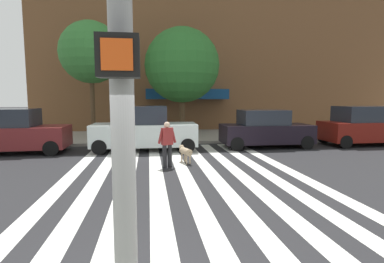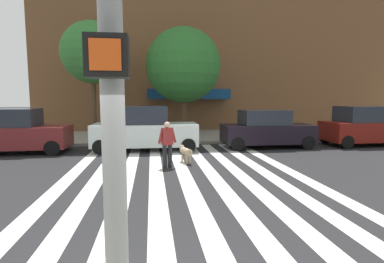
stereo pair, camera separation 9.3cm
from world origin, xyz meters
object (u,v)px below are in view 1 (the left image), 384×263
at_px(parked_car_third_in_line, 265,130).
at_px(dog_on_leash, 185,151).
at_px(street_tree_middle, 182,65).
at_px(parked_car_behind_first, 144,130).
at_px(pedestrian_dog_walker, 167,142).
at_px(parked_car_fourth_in_line, 367,126).
at_px(street_tree_nearest, 91,53).
at_px(parked_car_near_curb, 10,132).

bearing_deg(parked_car_third_in_line, dog_on_leash, -145.30).
bearing_deg(parked_car_third_in_line, street_tree_middle, 136.02).
xyz_separation_m(parked_car_behind_first, pedestrian_dog_walker, (0.89, -3.71, -0.06)).
bearing_deg(parked_car_fourth_in_line, dog_on_leash, -163.05).
bearing_deg(parked_car_behind_first, parked_car_third_in_line, -0.01).
height_order(street_tree_nearest, dog_on_leash, street_tree_nearest).
height_order(parked_car_behind_first, parked_car_fourth_in_line, parked_car_behind_first).
height_order(parked_car_near_curb, parked_car_behind_first, parked_car_behind_first).
height_order(parked_car_fourth_in_line, street_tree_nearest, street_tree_nearest).
relative_size(parked_car_near_curb, parked_car_behind_first, 0.98).
relative_size(parked_car_third_in_line, parked_car_fourth_in_line, 0.94).
distance_m(parked_car_third_in_line, dog_on_leash, 5.40).
bearing_deg(parked_car_third_in_line, pedestrian_dog_walker, -144.24).
distance_m(parked_car_third_in_line, street_tree_middle, 6.31).
height_order(parked_car_behind_first, pedestrian_dog_walker, parked_car_behind_first).
bearing_deg(parked_car_third_in_line, parked_car_fourth_in_line, -0.01).
distance_m(parked_car_behind_first, parked_car_third_in_line, 6.04).
bearing_deg(dog_on_leash, pedestrian_dog_walker, -138.40).
bearing_deg(parked_car_third_in_line, parked_car_behind_first, 179.99).
xyz_separation_m(parked_car_near_curb, pedestrian_dog_walker, (6.79, -3.70, -0.03)).
relative_size(street_tree_nearest, dog_on_leash, 6.51).
height_order(parked_car_fourth_in_line, street_tree_middle, street_tree_middle).
distance_m(street_tree_nearest, dog_on_leash, 9.37).
bearing_deg(pedestrian_dog_walker, parked_car_behind_first, 103.48).
xyz_separation_m(parked_car_fourth_in_line, street_tree_nearest, (-14.60, 3.72, 4.03)).
xyz_separation_m(parked_car_near_curb, dog_on_leash, (7.52, -3.06, -0.51)).
distance_m(parked_car_behind_first, parked_car_fourth_in_line, 11.66).
distance_m(parked_car_behind_first, pedestrian_dog_walker, 3.81).
distance_m(parked_car_behind_first, dog_on_leash, 3.50).
relative_size(parked_car_behind_first, street_tree_nearest, 0.74).
xyz_separation_m(parked_car_fourth_in_line, street_tree_middle, (-9.41, 3.65, 3.39)).
distance_m(parked_car_near_curb, street_tree_nearest, 6.26).
xyz_separation_m(parked_car_fourth_in_line, dog_on_leash, (-10.05, -3.06, -0.56)).
xyz_separation_m(parked_car_fourth_in_line, pedestrian_dog_walker, (-10.77, -3.70, -0.07)).
bearing_deg(street_tree_nearest, parked_car_fourth_in_line, -14.29).
distance_m(parked_car_near_curb, pedestrian_dog_walker, 7.74).
relative_size(parked_car_near_curb, dog_on_leash, 4.73).
xyz_separation_m(parked_car_behind_first, street_tree_middle, (2.25, 3.65, 3.41)).
relative_size(parked_car_behind_first, dog_on_leash, 4.81).
height_order(street_tree_nearest, pedestrian_dog_walker, street_tree_nearest).
distance_m(street_tree_middle, pedestrian_dog_walker, 8.25).
relative_size(street_tree_nearest, pedestrian_dog_walker, 4.05).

